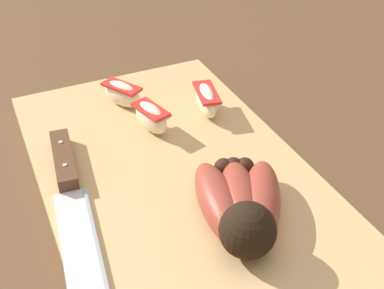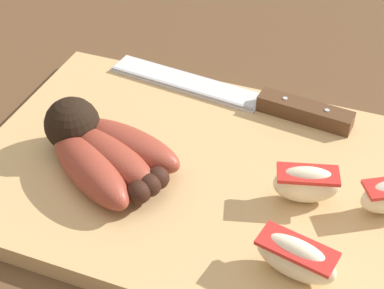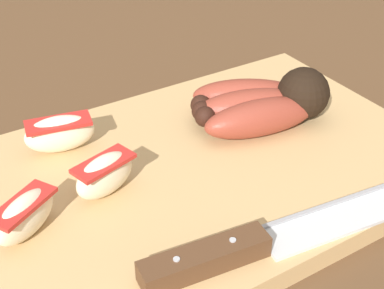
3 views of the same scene
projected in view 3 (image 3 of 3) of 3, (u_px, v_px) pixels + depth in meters
ground_plane at (200, 176)px, 0.53m from camera, size 6.00×6.00×0.00m
cutting_board at (188, 176)px, 0.52m from camera, size 0.47×0.29×0.02m
banana_bunch at (264, 104)px, 0.57m from camera, size 0.14×0.12×0.06m
chefs_knife at (262, 241)px, 0.42m from camera, size 0.28×0.06×0.02m
apple_wedge_near at (107, 177)px, 0.46m from camera, size 0.06×0.04×0.04m
apple_wedge_middle at (25, 215)px, 0.43m from camera, size 0.06×0.05×0.04m
apple_wedge_far at (60, 133)px, 0.52m from camera, size 0.07×0.04×0.04m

